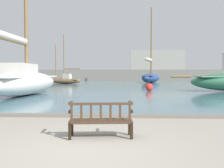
{
  "coord_description": "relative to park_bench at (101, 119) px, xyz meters",
  "views": [
    {
      "loc": [
        0.9,
        -5.42,
        1.63
      ],
      "look_at": [
        0.15,
        10.0,
        1.0
      ],
      "focal_mm": 40.0,
      "sensor_mm": 36.0,
      "label": 1
    }
  ],
  "objects": [
    {
      "name": "park_bench",
      "position": [
        0.0,
        0.0,
        0.0
      ],
      "size": [
        1.64,
        0.66,
        0.92
      ],
      "color": "black",
      "rests_on": "ground"
    },
    {
      "name": "sailboat_mid_port",
      "position": [
        -6.68,
        11.64,
        0.69
      ],
      "size": [
        2.92,
        10.59,
        11.96
      ],
      "color": "silver",
      "rests_on": "harbor_water"
    },
    {
      "name": "ground_plane",
      "position": [
        -0.31,
        -0.86,
        -0.47
      ],
      "size": [
        160.0,
        160.0,
        0.0
      ],
      "primitive_type": "plane",
      "color": "gray"
    },
    {
      "name": "channel_buoy",
      "position": [
        2.85,
        16.28,
        -0.04
      ],
      "size": [
        0.69,
        0.69,
        1.39
      ],
      "color": "red",
      "rests_on": "harbor_water"
    },
    {
      "name": "harbor_water",
      "position": [
        -0.31,
        43.14,
        -0.43
      ],
      "size": [
        100.0,
        80.0,
        0.08
      ],
      "primitive_type": "cube",
      "color": "slate",
      "rests_on": "ground"
    },
    {
      "name": "sailboat_centre_channel",
      "position": [
        -8.73,
        32.64,
        0.24
      ],
      "size": [
        5.74,
        3.15,
        7.75
      ],
      "color": "brown",
      "rests_on": "harbor_water"
    },
    {
      "name": "sailboat_mid_starboard",
      "position": [
        5.42,
        38.85,
        0.64
      ],
      "size": [
        5.31,
        9.59,
        13.45
      ],
      "color": "navy",
      "rests_on": "harbor_water"
    },
    {
      "name": "quay_edge_kerb",
      "position": [
        -0.31,
        2.99,
        -0.41
      ],
      "size": [
        40.0,
        0.3,
        0.12
      ],
      "primitive_type": "cube",
      "color": "slate",
      "rests_on": "ground"
    },
    {
      "name": "far_breakwater",
      "position": [
        1.7,
        50.5,
        1.6
      ],
      "size": [
        59.07,
        2.4,
        6.88
      ],
      "color": "slate",
      "rests_on": "ground"
    }
  ]
}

